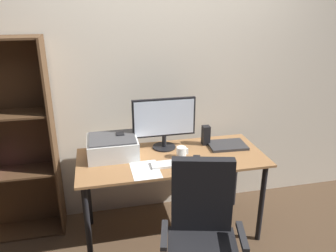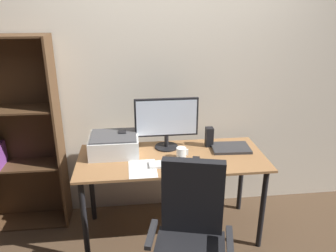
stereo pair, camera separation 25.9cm
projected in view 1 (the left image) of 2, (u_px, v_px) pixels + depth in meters
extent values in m
plane|color=#4C3826|center=(172.00, 231.00, 2.96)|extent=(12.00, 12.00, 0.00)
cube|color=beige|center=(159.00, 76.00, 2.95)|extent=(6.40, 0.10, 2.60)
cube|color=olive|center=(172.00, 158.00, 2.70)|extent=(1.53, 0.65, 0.02)
cylinder|color=black|center=(88.00, 227.00, 2.44)|extent=(0.04, 0.04, 0.72)
cylinder|color=black|center=(261.00, 203.00, 2.73)|extent=(0.04, 0.04, 0.72)
cylinder|color=black|center=(88.00, 190.00, 2.93)|extent=(0.04, 0.04, 0.72)
cylinder|color=black|center=(235.00, 173.00, 3.22)|extent=(0.04, 0.04, 0.72)
cylinder|color=black|center=(164.00, 147.00, 2.86)|extent=(0.20, 0.20, 0.01)
cylinder|color=black|center=(164.00, 141.00, 2.84)|extent=(0.04, 0.04, 0.10)
cube|color=black|center=(164.00, 117.00, 2.76)|extent=(0.54, 0.03, 0.33)
cube|color=silver|center=(164.00, 118.00, 2.75)|extent=(0.51, 0.01, 0.30)
cube|color=silver|center=(170.00, 164.00, 2.56)|extent=(0.29, 0.11, 0.02)
cube|color=black|center=(197.00, 159.00, 2.61)|extent=(0.08, 0.11, 0.03)
cylinder|color=white|center=(181.00, 152.00, 2.67)|extent=(0.08, 0.08, 0.09)
cube|color=white|center=(187.00, 151.00, 2.68)|extent=(0.02, 0.01, 0.05)
cube|color=#2D2D30|center=(227.00, 145.00, 2.88)|extent=(0.33, 0.25, 0.02)
cube|color=black|center=(121.00, 143.00, 2.75)|extent=(0.06, 0.07, 0.17)
cube|color=black|center=(206.00, 135.00, 2.90)|extent=(0.06, 0.07, 0.17)
cube|color=silver|center=(113.00, 147.00, 2.69)|extent=(0.40, 0.34, 0.15)
cube|color=#424244|center=(112.00, 138.00, 2.66)|extent=(0.37, 0.31, 0.01)
cube|color=white|center=(145.00, 170.00, 2.48)|extent=(0.21, 0.30, 0.00)
cube|color=black|center=(202.00, 195.00, 2.15)|extent=(0.40, 0.17, 0.52)
cube|color=#232326|center=(164.00, 235.00, 2.04)|extent=(0.10, 0.26, 0.03)
cube|color=#232326|center=(242.00, 236.00, 2.03)|extent=(0.10, 0.26, 0.03)
cube|color=#4C331E|center=(54.00, 141.00, 2.73)|extent=(0.02, 0.28, 1.69)
cube|color=#4C331E|center=(12.00, 139.00, 2.78)|extent=(0.71, 0.01, 1.69)
cube|color=#4C331E|center=(25.00, 230.00, 2.96)|extent=(0.67, 0.26, 0.02)
cube|color=#4C331E|center=(14.00, 173.00, 2.75)|extent=(0.67, 0.26, 0.02)
cube|color=#4C331E|center=(3.00, 115.00, 2.57)|extent=(0.67, 0.26, 0.02)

